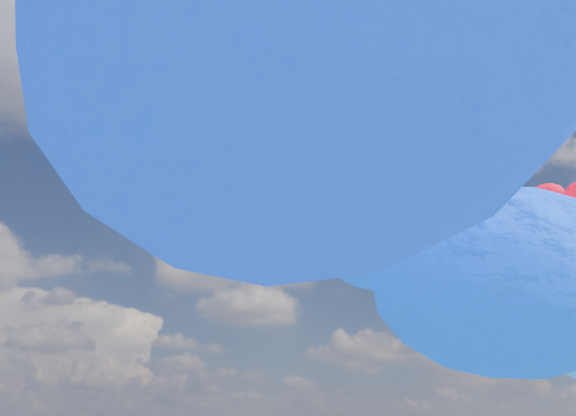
{
  "coord_description": "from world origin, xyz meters",
  "views": [
    {
      "loc": [
        -31.99,
        -136.92,
        54.99
      ],
      "look_at": [
        0.0,
        4.0,
        103.8
      ],
      "focal_mm": 43.46,
      "sensor_mm": 36.0,
      "label": 1
    }
  ],
  "objects": [
    {
      "name": "trail_4",
      "position": [
        1.26,
        -40.72,
        80.24
      ],
      "size": [
        6.19,
        124.79,
        47.48
      ],
      "primitive_type": null,
      "color": "white"
    },
    {
      "name": "jet_0",
      "position": [
        -29.48,
        -6.04,
        101.8
      ],
      "size": [
        8.39,
        11.39,
        4.52
      ],
      "primitive_type": null,
      "rotation": [
        0.2,
        0.0,
        0.02
      ],
      "color": "black"
    },
    {
      "name": "jet_1",
      "position": [
        -20.79,
        4.96,
        101.8
      ],
      "size": [
        8.42,
        11.41,
        4.52
      ],
      "primitive_type": null,
      "rotation": [
        0.2,
        0.0,
        0.02
      ],
      "color": "black"
    },
    {
      "name": "trail_6",
      "position": [
        19.75,
        -58.66,
        80.24
      ],
      "size": [
        6.19,
        124.79,
        47.48
      ],
      "primitive_type": null,
      "color": "#FB0F31"
    },
    {
      "name": "jet_3",
      "position": [
        -1.69,
        10.51,
        101.8
      ],
      "size": [
        8.75,
        11.65,
        4.52
      ],
      "primitive_type": null,
      "rotation": [
        0.2,
        0.0,
        0.05
      ],
      "color": "black"
    },
    {
      "name": "jet_7",
      "position": [
        28.66,
        -7.05,
        101.8
      ],
      "size": [
        8.28,
        11.31,
        4.52
      ],
      "primitive_type": null,
      "rotation": [
        0.2,
        0.0,
        -0.01
      ],
      "color": "black"
    },
    {
      "name": "jet_4",
      "position": [
        1.26,
        23.15,
        101.8
      ],
      "size": [
        8.9,
        11.75,
        4.52
      ],
      "primitive_type": null,
      "rotation": [
        0.2,
        0.0,
        0.06
      ],
      "color": "black"
    },
    {
      "name": "jet_2",
      "position": [
        -11.52,
        12.34,
        101.8
      ],
      "size": [
        8.4,
        11.4,
        4.52
      ],
      "primitive_type": null,
      "rotation": [
        0.2,
        0.0,
        -0.02
      ],
      "color": "black"
    },
    {
      "name": "trail_1",
      "position": [
        -20.79,
        -58.91,
        80.24
      ],
      "size": [
        6.19,
        124.79,
        47.48
      ],
      "primitive_type": null,
      "color": "#053AE3"
    },
    {
      "name": "trail_0",
      "position": [
        -29.48,
        -69.9,
        80.24
      ],
      "size": [
        6.19,
        124.79,
        47.48
      ],
      "primitive_type": null,
      "color": "#0B31E6"
    },
    {
      "name": "jet_6",
      "position": [
        19.75,
        5.21,
        101.8
      ],
      "size": [
        8.8,
        11.68,
        4.52
      ],
      "primitive_type": null,
      "rotation": [
        0.2,
        0.0,
        -0.05
      ],
      "color": "black"
    },
    {
      "name": "trail_2",
      "position": [
        -11.52,
        -51.53,
        80.24
      ],
      "size": [
        6.19,
        124.79,
        47.48
      ],
      "primitive_type": null,
      "color": "blue"
    },
    {
      "name": "jet_5",
      "position": [
        9.52,
        12.94,
        101.8
      ],
      "size": [
        8.96,
        11.79,
        4.52
      ],
      "primitive_type": null,
      "rotation": [
        0.2,
        0.0,
        0.07
      ],
      "color": "black"
    },
    {
      "name": "trail_3",
      "position": [
        -1.69,
        -53.36,
        80.24
      ],
      "size": [
        6.19,
        124.79,
        47.48
      ],
      "primitive_type": null,
      "color": "silver"
    },
    {
      "name": "trail_5",
      "position": [
        9.52,
        -50.93,
        80.24
      ],
      "size": [
        6.19,
        124.79,
        47.48
      ],
      "primitive_type": null,
      "color": "red"
    }
  ]
}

